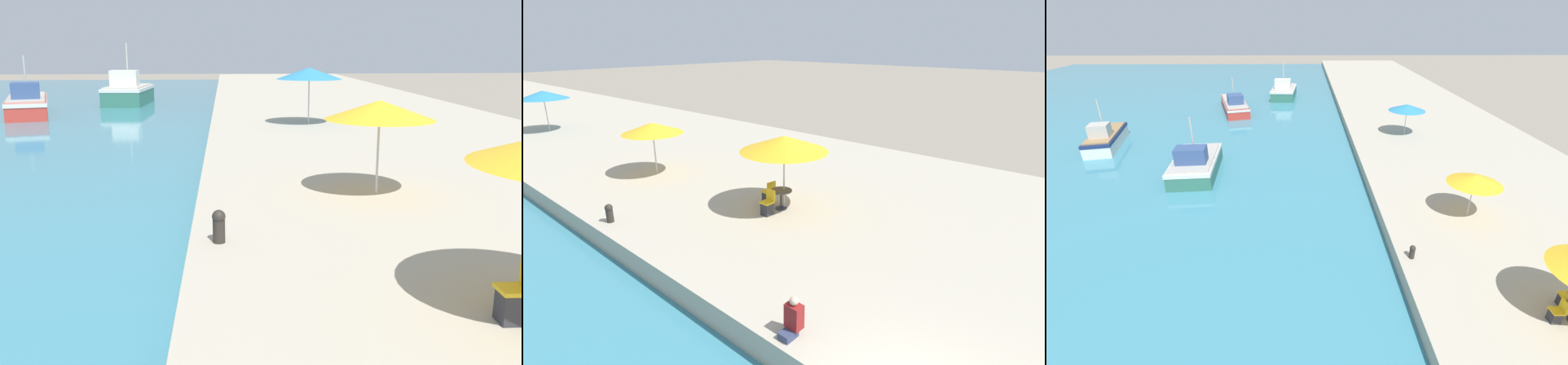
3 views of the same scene
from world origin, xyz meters
TOP-DOWN VIEW (x-y plane):
  - quay_promenade at (8.00, 37.00)m, footprint 16.00×90.00m
  - cafe_umbrella_pink at (5.52, 7.91)m, footprint 3.19×3.19m
  - cafe_umbrella_white at (4.59, 15.08)m, footprint 2.77×2.77m
  - cafe_umbrella_striped at (4.78, 28.91)m, footprint 3.17×3.17m
  - cafe_table at (5.38, 7.92)m, footprint 0.80×0.80m
  - cafe_chair_left at (5.45, 8.64)m, footprint 0.44×0.47m
  - cafe_chair_right at (4.65, 7.93)m, footprint 0.43×0.40m
  - person_at_quay at (0.51, 3.15)m, footprint 0.50×0.36m
  - mooring_bollard at (0.59, 11.52)m, footprint 0.26×0.26m

SIDE VIEW (x-z plane):
  - quay_promenade at x=8.00m, z-range 0.00..0.76m
  - cafe_chair_left at x=5.45m, z-range 0.63..1.54m
  - cafe_chair_right at x=4.65m, z-range 0.63..1.54m
  - mooring_bollard at x=0.59m, z-range 0.78..1.44m
  - person_at_quay at x=0.51m, z-range 0.70..1.63m
  - cafe_table at x=5.38m, z-range 0.92..1.66m
  - cafe_umbrella_white at x=4.59m, z-range 1.72..4.13m
  - cafe_umbrella_striped at x=4.78m, z-range 1.85..4.58m
  - cafe_umbrella_pink at x=5.52m, z-range 1.85..4.60m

